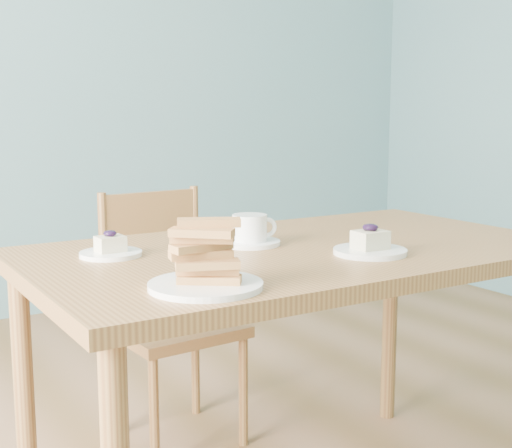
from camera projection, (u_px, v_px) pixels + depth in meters
name	position (u px, v px, depth m)	size (l,w,h in m)	color
dining_table	(299.00, 275.00, 1.82)	(1.36, 0.78, 0.73)	olive
dining_chair	(170.00, 315.00, 2.30)	(0.39, 0.38, 0.81)	olive
cheesecake_plate_near	(370.00, 246.00, 1.71)	(0.18, 0.18, 0.07)	white
cheesecake_plate_far	(111.00, 250.00, 1.69)	(0.15, 0.15, 0.06)	white
coffee_cup	(250.00, 232.00, 1.83)	(0.16, 0.16, 0.08)	white
biscotti_plate	(205.00, 265.00, 1.38)	(0.23, 0.23, 0.14)	white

